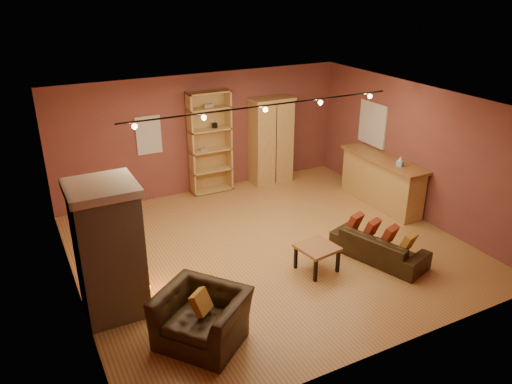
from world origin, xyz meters
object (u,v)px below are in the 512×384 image
armoire (271,140)px  loveseat (379,241)px  bar_counter (381,181)px  coffee_table (317,250)px  fireplace (109,250)px  bookcase (209,141)px  armchair (201,310)px

armoire → loveseat: (-0.08, -4.25, -0.71)m
bar_counter → coffee_table: bar_counter is taller
fireplace → bookcase: 4.86m
loveseat → coffee_table: 1.24m
loveseat → bar_counter: bearing=-58.7°
armoire → armchair: size_ratio=1.53×
fireplace → loveseat: bearing=-8.2°
fireplace → bookcase: size_ratio=0.87×
bar_counter → armoire: bearing=123.0°
armchair → loveseat: bearing=60.9°
coffee_table → armoire: bearing=72.2°
armoire → coffee_table: size_ratio=3.01×
bar_counter → fireplace: bearing=-169.0°
bar_counter → loveseat: 2.49m
loveseat → armchair: armchair is taller
armchair → coffee_table: 2.61m
fireplace → armchair: fireplace is taller
bookcase → coffee_table: 4.28m
coffee_table → armchair: bearing=-161.8°
bookcase → armchair: 5.51m
bookcase → armchair: size_ratio=1.73×
armoire → bar_counter: size_ratio=0.92×
armchair → bookcase: bearing=117.8°
armoire → armchair: (-3.78, -4.86, -0.56)m
bookcase → bar_counter: bearing=-38.8°
bookcase → loveseat: 4.72m
loveseat → coffee_table: size_ratio=2.57×
armoire → bar_counter: bearing=-57.0°
armoire → fireplace: bearing=-142.7°
coffee_table → bar_counter: bearing=30.7°
loveseat → bookcase: bearing=0.8°
bar_counter → loveseat: size_ratio=1.27×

